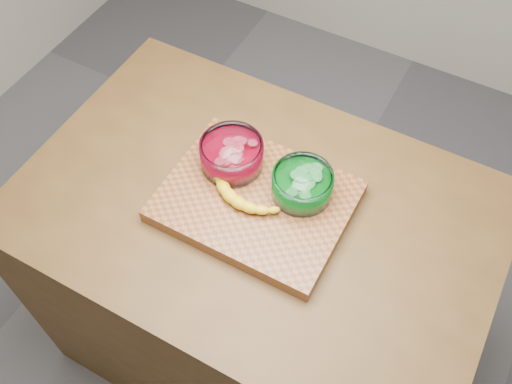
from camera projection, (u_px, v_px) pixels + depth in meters
The scene contains 6 objects.
ground at pixel (256, 338), 2.16m from camera, with size 3.50×3.50×0.00m, color #4E4E52.
counter at pixel (256, 285), 1.79m from camera, with size 1.20×0.80×0.90m, color #4C3217.
cutting_board at pixel (256, 201), 1.41m from camera, with size 0.45×0.35×0.04m, color brown.
bowl_red at pixel (232, 155), 1.42m from camera, with size 0.16×0.16×0.07m.
bowl_green at pixel (302, 185), 1.37m from camera, with size 0.15×0.15×0.07m.
banana at pixel (245, 187), 1.39m from camera, with size 0.24×0.15×0.04m, color gold, non-canonical shape.
Camera 1 is at (0.38, -0.70, 2.08)m, focal length 40.00 mm.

